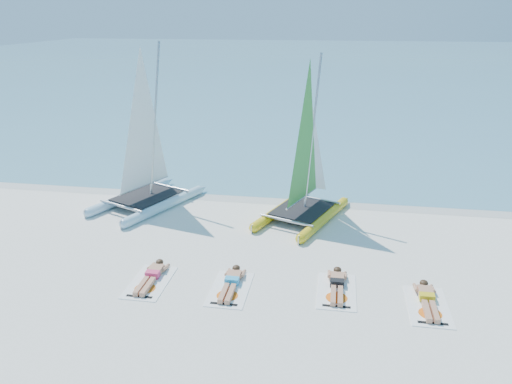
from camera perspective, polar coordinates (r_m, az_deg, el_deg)
ground at (r=14.73m, az=-2.31°, el=-8.07°), size 140.00×140.00×0.00m
sea at (r=76.09m, az=7.57°, el=14.55°), size 140.00×115.00×0.01m
wet_sand_strip at (r=19.68m, az=0.90°, el=-0.63°), size 140.00×1.40×0.01m
catamaran_blue at (r=18.86m, az=-12.53°, el=3.82°), size 3.75×4.98×6.14m
catamaran_yellow at (r=17.56m, az=6.02°, el=3.00°), size 3.42×4.71×5.82m
towel_a at (r=14.02m, az=-12.04°, el=-10.05°), size 1.00×1.85×0.02m
sunbather_a at (r=14.13m, az=-11.80°, el=-9.29°), size 0.37×1.73×0.26m
towel_b at (r=13.44m, az=-2.98°, el=-11.01°), size 1.00×1.85×0.02m
sunbather_b at (r=13.55m, az=-2.81°, el=-10.20°), size 0.37×1.73×0.26m
towel_c at (r=13.50m, az=9.21°, el=-11.11°), size 1.00×1.85×0.02m
sunbather_c at (r=13.61m, az=9.25°, el=-10.31°), size 0.37×1.73×0.26m
towel_d at (r=13.43m, az=19.05°, el=-12.22°), size 1.00×1.85×0.02m
sunbather_d at (r=13.54m, az=18.98°, el=-11.41°), size 0.37×1.73×0.26m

